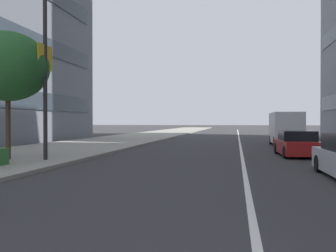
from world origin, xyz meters
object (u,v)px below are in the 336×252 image
at_px(delivery_van_ahead, 286,128).
at_px(street_tree_by_lamp_post, 8,67).
at_px(car_approaching_light, 297,144).
at_px(street_lamp_with_banners, 54,54).

xyz_separation_m(delivery_van_ahead, street_tree_by_lamp_post, (-14.68, 13.82, 2.95)).
bearing_deg(car_approaching_light, street_lamp_with_banners, 113.55).
relative_size(car_approaching_light, street_tree_by_lamp_post, 0.76).
distance_m(car_approaching_light, delivery_van_ahead, 9.06).
relative_size(car_approaching_light, street_lamp_with_banners, 0.57).
distance_m(street_lamp_with_banners, street_tree_by_lamp_post, 2.20).
bearing_deg(street_tree_by_lamp_post, street_lamp_with_banners, -86.31).
distance_m(car_approaching_light, street_tree_by_lamp_post, 14.91).
xyz_separation_m(car_approaching_light, street_lamp_with_banners, (-5.53, 11.15, 4.22)).
relative_size(street_lamp_with_banners, street_tree_by_lamp_post, 1.35).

